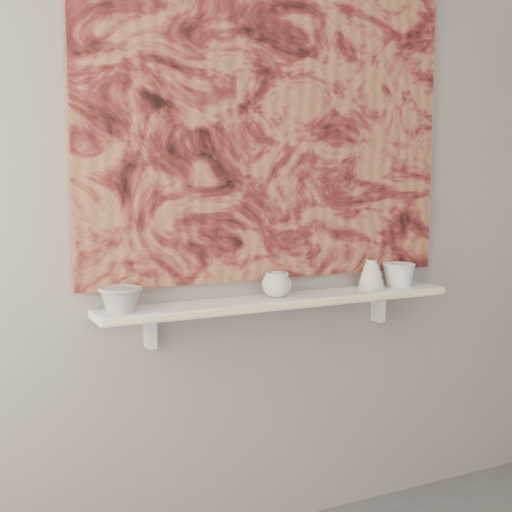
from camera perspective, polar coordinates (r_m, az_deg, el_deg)
wall_back at (r=2.69m, az=1.13°, el=5.85°), size 3.60×0.00×3.60m
shelf at (r=2.65m, az=2.07°, el=-3.62°), size 1.40×0.18×0.03m
shelf_stripe at (r=2.57m, az=3.07°, el=-3.95°), size 1.40×0.01×0.02m
bracket_left at (r=2.53m, az=-8.47°, el=-5.92°), size 0.03×0.06×0.12m
bracket_right at (r=2.98m, az=9.75°, el=-4.02°), size 0.03×0.06×0.12m
painting at (r=2.68m, az=1.29°, el=9.90°), size 1.50×0.02×1.10m
house_motif at (r=2.91m, az=9.23°, el=3.51°), size 0.09×0.00×0.08m
bowl_grey at (r=2.41m, az=-10.78°, el=-3.39°), size 0.18×0.18×0.09m
cup_cream at (r=2.63m, az=1.68°, el=-2.29°), size 0.14×0.14×0.10m
bell_vessel at (r=2.86m, az=9.21°, el=-1.47°), size 0.13×0.13×0.12m
bowl_white at (r=2.94m, az=11.34°, el=-1.48°), size 0.16×0.16×0.10m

